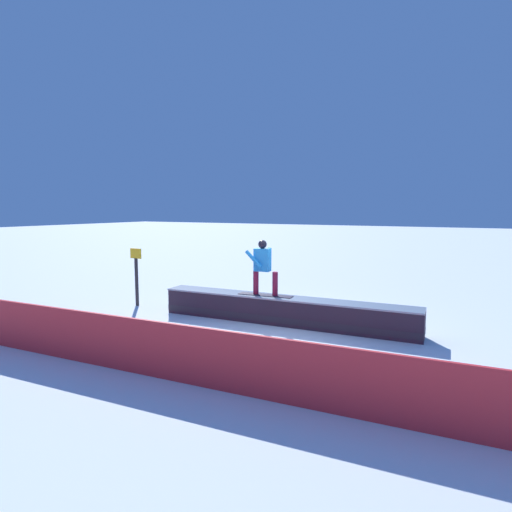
{
  "coord_description": "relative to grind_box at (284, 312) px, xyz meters",
  "views": [
    {
      "loc": [
        -4.27,
        9.51,
        2.92
      ],
      "look_at": [
        0.25,
        1.01,
        1.82
      ],
      "focal_mm": 29.58,
      "sensor_mm": 36.0,
      "label": 1
    }
  ],
  "objects": [
    {
      "name": "grind_box",
      "position": [
        0.0,
        0.0,
        0.0
      ],
      "size": [
        6.68,
        1.04,
        0.69
      ],
      "color": "#261F2B",
      "rests_on": "ground_plane"
    },
    {
      "name": "ground_plane",
      "position": [
        0.0,
        0.0,
        -0.31
      ],
      "size": [
        120.0,
        120.0,
        0.0
      ],
      "primitive_type": "plane",
      "color": "white"
    },
    {
      "name": "snowboarder",
      "position": [
        0.57,
        0.04,
        1.14
      ],
      "size": [
        1.45,
        0.47,
        1.42
      ],
      "color": "#211D2F",
      "rests_on": "grind_box"
    },
    {
      "name": "safety_fence",
      "position": [
        0.0,
        4.09,
        0.18
      ],
      "size": [
        13.08,
        0.82,
        0.99
      ],
      "primitive_type": "cube",
      "rotation": [
        0.0,
        0.0,
        0.06
      ],
      "color": "red",
      "rests_on": "ground_plane"
    },
    {
      "name": "trail_marker",
      "position": [
        4.71,
        0.23,
        0.62
      ],
      "size": [
        0.4,
        0.1,
        1.72
      ],
      "color": "#262628",
      "rests_on": "ground_plane"
    }
  ]
}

